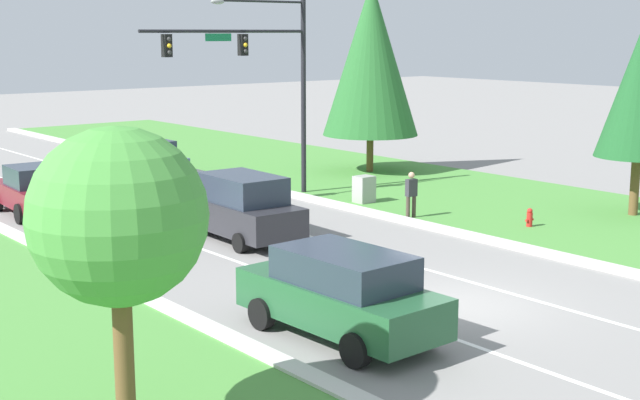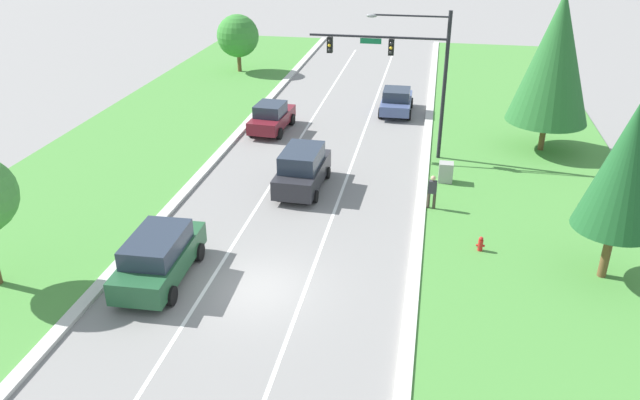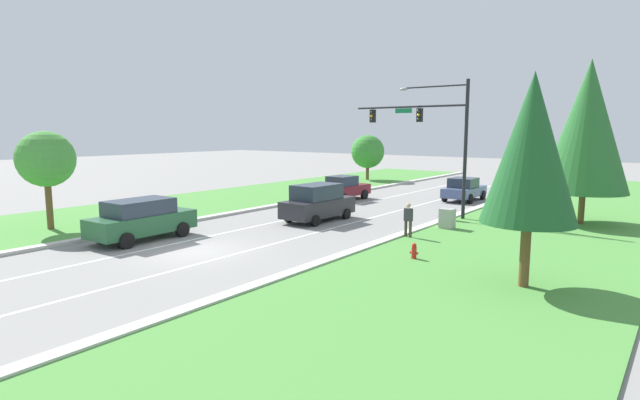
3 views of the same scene
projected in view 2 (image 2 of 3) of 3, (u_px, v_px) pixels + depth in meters
The scene contains 17 objects.
ground_plane at pixel (256, 289), 22.80m from camera, with size 160.00×160.00×0.00m, color gray.
curb_strip_right at pixel (411, 304), 21.83m from camera, with size 0.50×90.00×0.15m.
curb_strip_left at pixel (112, 272), 23.71m from camera, with size 0.50×90.00×0.15m.
grass_verge_right at pixel (568, 322), 20.97m from camera, with size 10.00×90.00×0.08m.
lane_stripe_inner_left at pixel (209, 284), 23.10m from camera, with size 0.14×81.00×0.01m.
lane_stripe_inner_right at pixel (304, 294), 22.50m from camera, with size 0.14×81.00×0.01m.
traffic_signal_mast at pixel (406, 62), 32.28m from camera, with size 7.24×0.41×7.90m.
burgundy_sedan at pixel (272, 117), 37.96m from camera, with size 2.18×4.42×1.79m.
slate_blue_sedan at pixel (396, 101), 41.15m from camera, with size 2.13×4.32×1.69m.
charcoal_suv at pixel (302, 169), 30.27m from camera, with size 2.21×4.69×2.08m.
forest_suv at pixel (159, 256), 22.95m from camera, with size 2.28×4.94×1.92m.
utility_cabinet at pixel (446, 173), 31.08m from camera, with size 0.70×0.60×1.09m.
pedestrian at pixel (432, 191), 28.22m from camera, with size 0.41×0.27×1.69m.
fire_hydrant at pixel (480, 245), 25.03m from camera, with size 0.34×0.20×0.70m.
conifer_near_right_tree at pixel (555, 58), 33.03m from camera, with size 4.37×4.37×8.78m.
oak_near_left_tree at pixel (238, 36), 50.09m from camera, with size 3.37×3.37×4.64m.
conifer_far_right_tree at pixel (626, 167), 21.53m from camera, with size 2.96×2.96×6.88m.
Camera 2 is at (5.86, -18.35, 12.85)m, focal length 35.00 mm.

